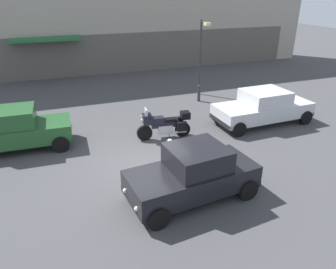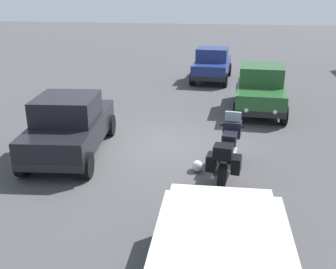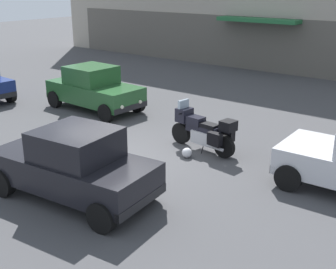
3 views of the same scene
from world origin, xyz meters
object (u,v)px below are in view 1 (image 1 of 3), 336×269
Objects in this scene: car_wagon_end at (18,129)px; car_hatchback_near at (193,174)px; bollard_curbside at (199,92)px; streetlamp_curbside at (202,50)px; car_sedan_far at (263,107)px; motorcycle at (165,124)px; helmet at (170,142)px.

car_hatchback_near is at bearing -44.40° from car_wagon_end.
streetlamp_curbside is at bearing 61.55° from bollard_curbside.
car_wagon_end is at bearing 172.29° from car_sedan_far.
streetlamp_curbside is 2.39m from bollard_curbside.
motorcycle is at bearing 178.02° from car_sedan_far.
helmet is 7.30m from streetlamp_curbside.
motorcycle is 8.07× the size of helmet.
car_sedan_far is (4.76, -0.02, 0.16)m from motorcycle.
streetlamp_curbside reaches higher than helmet.
car_sedan_far is 1.11× the size of streetlamp_curbside.
car_sedan_far is at bearing -70.43° from bollard_curbside.
car_hatchback_near is 4.28× the size of bollard_curbside.
helmet is at bearing 92.58° from motorcycle.
helmet is 0.30× the size of bollard_curbside.
helmet is 3.59m from car_hatchback_near.
helmet is at bearing -105.19° from car_hatchback_near.
car_hatchback_near is 0.86× the size of car_sedan_far.
motorcycle is 0.57× the size of car_hatchback_near.
helmet is (-0.05, -0.72, -0.48)m from motorcycle.
car_sedan_far reaches higher than motorcycle.
motorcycle is at bearing -128.80° from streetlamp_curbside.
car_sedan_far is at bearing -3.71° from car_wagon_end.
car_wagon_end reaches higher than car_sedan_far.
motorcycle is 0.54× the size of streetlamp_curbside.
car_sedan_far is 4.14m from bollard_curbside.
car_sedan_far is at bearing -80.41° from streetlamp_curbside.
car_wagon_end is at bearing 162.19° from helmet.
car_hatchback_near is 9.02m from bollard_curbside.
helmet is 0.07× the size of car_hatchback_near.
helmet is at bearing -173.50° from car_sedan_far.
motorcycle is at bearing -104.31° from car_hatchback_near.
motorcycle reaches higher than bollard_curbside.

